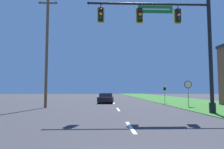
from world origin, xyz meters
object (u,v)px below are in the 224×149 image
object	(u,v)px
car_ahead	(106,98)
utility_pole_near	(47,48)
route_sign_post	(165,91)
signal_mast	(178,36)
stop_sign	(188,88)

from	to	relation	value
car_ahead	utility_pole_near	xyz separation A→B (m)	(-5.62, -6.89, 4.97)
car_ahead	route_sign_post	distance (m)	7.32
signal_mast	utility_pole_near	xyz separation A→B (m)	(-10.65, 4.91, 0.14)
signal_mast	stop_sign	size ratio (longest dim) A/B	3.60
car_ahead	utility_pole_near	distance (m)	10.19
stop_sign	route_sign_post	size ratio (longest dim) A/B	1.23
signal_mast	utility_pole_near	distance (m)	11.73
route_sign_post	signal_mast	bearing A→B (deg)	-101.34
stop_sign	route_sign_post	distance (m)	4.66
car_ahead	stop_sign	size ratio (longest dim) A/B	1.82
stop_sign	utility_pole_near	world-z (taller)	utility_pole_near
stop_sign	utility_pole_near	distance (m)	14.13
signal_mast	utility_pole_near	bearing A→B (deg)	155.27
stop_sign	route_sign_post	xyz separation A→B (m)	(-0.95, 4.55, -0.34)
route_sign_post	utility_pole_near	world-z (taller)	utility_pole_near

